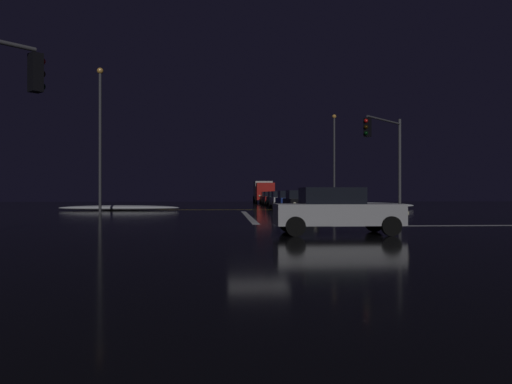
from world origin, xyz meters
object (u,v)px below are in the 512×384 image
at_px(box_truck, 263,191).
at_px(sedan_silver_crossing, 336,210).
at_px(sedan_orange, 268,198).
at_px(streetlamp_left_near, 100,130).
at_px(sedan_blue, 289,200).
at_px(traffic_signal_ne, 386,147).
at_px(streetlamp_right_far, 334,154).
at_px(sedan_black, 300,202).
at_px(sedan_white, 281,200).
at_px(sedan_red, 271,198).
at_px(sedan_green, 277,199).

xyz_separation_m(box_truck, sedan_silver_crossing, (-1.68, -52.47, -0.91)).
distance_m(sedan_orange, streetlamp_left_near, 30.50).
distance_m(sedan_orange, sedan_silver_crossing, 45.08).
bearing_deg(streetlamp_left_near, sedan_blue, 15.80).
xyz_separation_m(sedan_silver_crossing, traffic_signal_ne, (5.80, 12.05, 3.33)).
bearing_deg(box_truck, streetlamp_left_near, -112.66).
distance_m(sedan_orange, streetlamp_right_far, 13.06).
relative_size(sedan_black, box_truck, 0.52).
distance_m(sedan_white, streetlamp_right_far, 10.18).
height_order(streetlamp_left_near, streetlamp_right_far, streetlamp_left_near).
distance_m(sedan_black, streetlamp_right_far, 20.34).
bearing_deg(streetlamp_left_near, traffic_signal_ne, -19.47).
distance_m(box_truck, streetlamp_left_near, 37.02).
bearing_deg(box_truck, sedan_black, -90.72).
distance_m(sedan_blue, sedan_red, 17.30).
bearing_deg(sedan_black, sedan_silver_crossing, -94.39).
bearing_deg(streetlamp_right_far, sedan_red, 139.76).
xyz_separation_m(sedan_green, streetlamp_left_near, (-14.12, -15.81, 5.00)).
xyz_separation_m(sedan_white, streetlamp_left_near, (-13.90, -9.63, 5.00)).
bearing_deg(sedan_green, sedan_red, 90.28).
height_order(box_truck, traffic_signal_ne, traffic_signal_ne).
bearing_deg(sedan_green, sedan_black, -91.27).
height_order(sedan_blue, sedan_green, same).
distance_m(sedan_green, streetlamp_right_far, 7.77).
relative_size(sedan_red, sedan_orange, 1.00).
xyz_separation_m(sedan_black, box_truck, (0.46, 36.61, 0.91)).
bearing_deg(streetlamp_left_near, sedan_white, 34.73).
height_order(box_truck, streetlamp_right_far, streetlamp_right_far).
bearing_deg(sedan_black, sedan_green, 88.73).
distance_m(sedan_black, sedan_red, 23.88).
height_order(sedan_black, sedan_white, same).
relative_size(sedan_black, streetlamp_left_near, 0.42).
bearing_deg(sedan_white, streetlamp_right_far, 45.00).
bearing_deg(sedan_black, traffic_signal_ne, -39.72).
relative_size(sedan_black, traffic_signal_ne, 0.72).
relative_size(sedan_blue, sedan_orange, 1.00).
distance_m(sedan_black, sedan_silver_crossing, 15.91).
relative_size(sedan_red, traffic_signal_ne, 0.72).
bearing_deg(sedan_blue, streetlamp_left_near, -164.20).
bearing_deg(streetlamp_left_near, sedan_orange, 61.89).
bearing_deg(sedan_blue, sedan_white, 89.64).
xyz_separation_m(sedan_blue, box_truck, (0.31, 30.03, 0.91)).
relative_size(box_truck, streetlamp_right_far, 0.85).
bearing_deg(sedan_white, sedan_blue, -90.36).
distance_m(sedan_green, sedan_red, 5.42).
distance_m(streetlamp_left_near, streetlamp_right_far, 25.82).
bearing_deg(sedan_orange, streetlamp_left_near, -118.11).
height_order(sedan_white, streetlamp_left_near, streetlamp_left_near).
height_order(sedan_green, box_truck, box_truck).
relative_size(sedan_red, streetlamp_left_near, 0.42).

